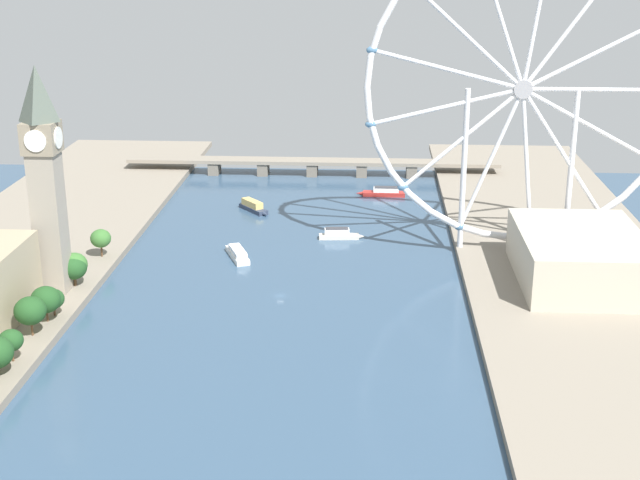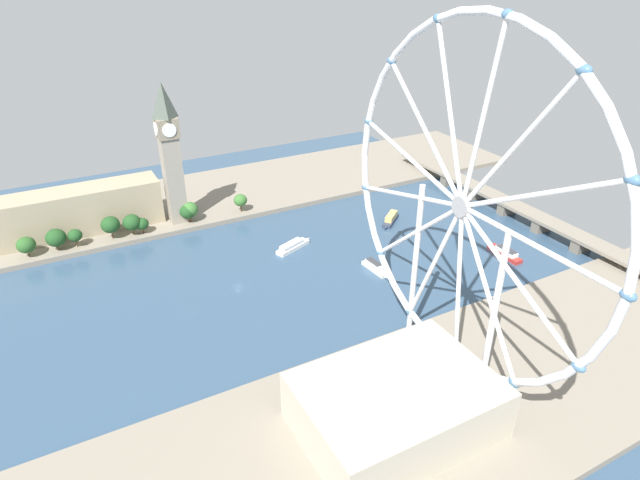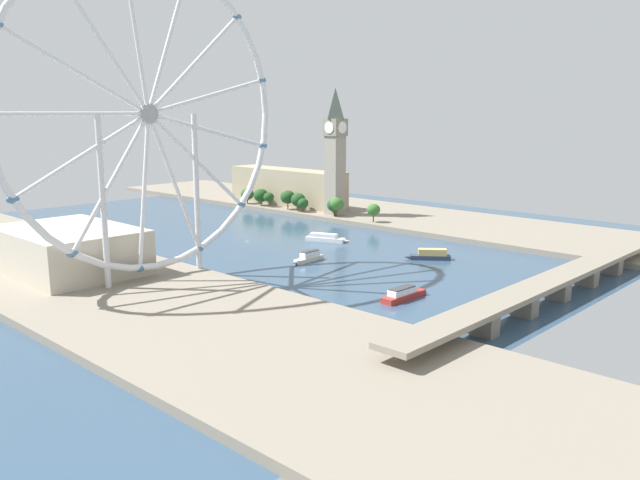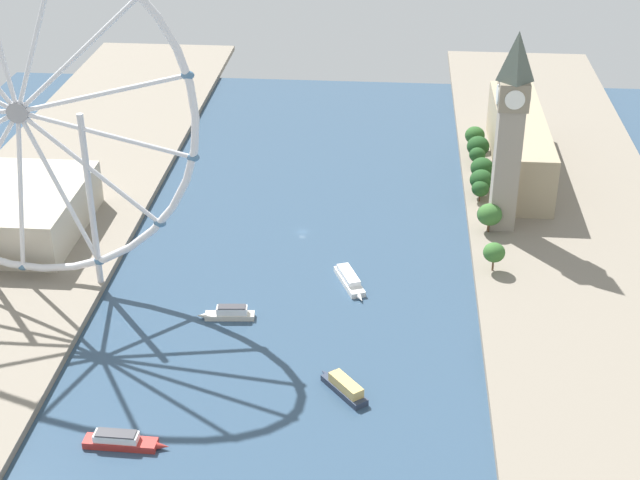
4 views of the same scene
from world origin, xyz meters
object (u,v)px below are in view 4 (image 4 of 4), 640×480
object	(u,v)px
tour_boat_1	(121,441)
ferris_wheel	(18,113)
parliament_block	(519,144)
clock_tower	(510,130)
tour_boat_0	(344,387)
tour_boat_3	(229,313)
riverside_hall	(25,211)
tour_boat_2	(350,280)

from	to	relation	value
tour_boat_1	ferris_wheel	bearing A→B (deg)	122.55
parliament_block	ferris_wheel	size ratio (longest dim) A/B	0.79
clock_tower	tour_boat_0	xyz separation A→B (m)	(60.37, 119.05, -45.07)
parliament_block	tour_boat_3	xyz separation A→B (m)	(118.09, 138.50, -14.31)
clock_tower	tour_boat_1	distance (m)	202.01
tour_boat_0	riverside_hall	bearing A→B (deg)	16.68
tour_boat_0	tour_boat_2	distance (m)	69.75
parliament_block	tour_boat_3	world-z (taller)	parliament_block
clock_tower	parliament_block	distance (m)	69.55
parliament_block	tour_boat_1	distance (m)	253.95
tour_boat_0	tour_boat_3	distance (m)	61.12
ferris_wheel	tour_boat_0	bearing A→B (deg)	154.08
tour_boat_1	tour_boat_3	distance (m)	76.44
parliament_block	tour_boat_2	world-z (taller)	parliament_block
riverside_hall	tour_boat_1	xyz separation A→B (m)	(-75.07, 128.77, -10.70)
riverside_hall	tour_boat_0	distance (m)	171.24
tour_boat_0	tour_boat_3	bearing A→B (deg)	8.40
parliament_block	ferris_wheel	world-z (taller)	ferris_wheel
clock_tower	tour_boat_0	world-z (taller)	clock_tower
parliament_block	riverside_hall	distance (m)	229.76
riverside_hall	tour_boat_2	xyz separation A→B (m)	(-138.85, 27.03, -10.85)
tour_boat_2	parliament_block	bearing A→B (deg)	124.02
ferris_wheel	riverside_hall	xyz separation A→B (m)	(20.29, -38.13, -58.76)
tour_boat_0	tour_boat_2	xyz separation A→B (m)	(2.06, -69.72, -0.43)
riverside_hall	tour_boat_2	bearing A→B (deg)	168.98
tour_boat_3	riverside_hall	bearing A→B (deg)	-34.41
riverside_hall	tour_boat_0	size ratio (longest dim) A/B	3.25
ferris_wheel	tour_boat_3	size ratio (longest dim) A/B	6.24
tour_boat_3	tour_boat_0	bearing A→B (deg)	132.76
tour_boat_2	tour_boat_3	xyz separation A→B (m)	(42.82, 28.23, 0.22)
clock_tower	ferris_wheel	size ratio (longest dim) A/B	0.64
clock_tower	tour_boat_3	size ratio (longest dim) A/B	3.96
tour_boat_2	tour_boat_3	distance (m)	51.29
parliament_block	riverside_hall	bearing A→B (deg)	21.25
tour_boat_0	ferris_wheel	bearing A→B (deg)	25.24
riverside_hall	clock_tower	bearing A→B (deg)	-173.68
parliament_block	tour_boat_3	bearing A→B (deg)	49.55
tour_boat_0	tour_boat_3	size ratio (longest dim) A/B	0.95
tour_boat_0	tour_boat_1	bearing A→B (deg)	77.09
riverside_hall	tour_boat_1	world-z (taller)	riverside_hall
ferris_wheel	riverside_hall	distance (m)	72.93
parliament_block	tour_boat_0	distance (m)	194.82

